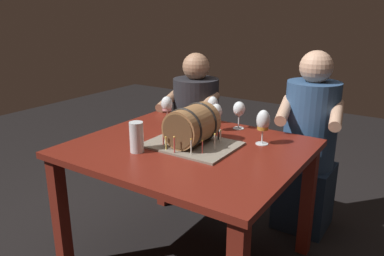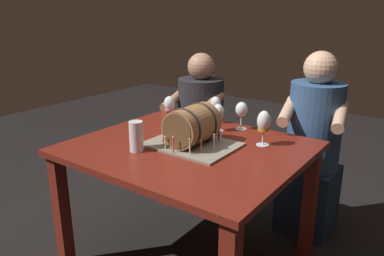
% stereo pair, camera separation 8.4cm
% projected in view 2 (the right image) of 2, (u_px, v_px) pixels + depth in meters
% --- Properties ---
extents(dining_table, '(1.21, 1.04, 0.73)m').
position_uv_depth(dining_table, '(188.00, 163.00, 2.08)').
color(dining_table, maroon).
rests_on(dining_table, ground).
extents(barrel_cake, '(0.47, 0.36, 0.23)m').
position_uv_depth(barrel_cake, '(192.00, 128.00, 2.02)').
color(barrel_cake, gray).
rests_on(barrel_cake, dining_table).
extents(wine_glass_red, '(0.07, 0.07, 0.18)m').
position_uv_depth(wine_glass_red, '(216.00, 105.00, 2.42)').
color(wine_glass_red, white).
rests_on(wine_glass_red, dining_table).
extents(wine_glass_amber, '(0.07, 0.07, 0.19)m').
position_uv_depth(wine_glass_amber, '(264.00, 123.00, 2.02)').
color(wine_glass_amber, white).
rests_on(wine_glass_amber, dining_table).
extents(wine_glass_empty, '(0.07, 0.07, 0.17)m').
position_uv_depth(wine_glass_empty, '(242.00, 110.00, 2.29)').
color(wine_glass_empty, white).
rests_on(wine_glass_empty, dining_table).
extents(wine_glass_white, '(0.07, 0.07, 0.17)m').
position_uv_depth(wine_glass_white, '(218.00, 113.00, 2.26)').
color(wine_glass_white, white).
rests_on(wine_glass_white, dining_table).
extents(wine_glass_rose, '(0.07, 0.07, 0.19)m').
position_uv_depth(wine_glass_rose, '(170.00, 105.00, 2.39)').
color(wine_glass_rose, white).
rests_on(wine_glass_rose, dining_table).
extents(beer_pint, '(0.07, 0.07, 0.16)m').
position_uv_depth(beer_pint, '(136.00, 138.00, 1.95)').
color(beer_pint, white).
rests_on(beer_pint, dining_table).
extents(person_seated_left, '(0.42, 0.50, 1.13)m').
position_uv_depth(person_seated_left, '(200.00, 132.00, 2.93)').
color(person_seated_left, black).
rests_on(person_seated_left, ground).
extents(person_seated_right, '(0.43, 0.51, 1.20)m').
position_uv_depth(person_seated_right, '(312.00, 152.00, 2.43)').
color(person_seated_right, '#1B2D46').
rests_on(person_seated_right, ground).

